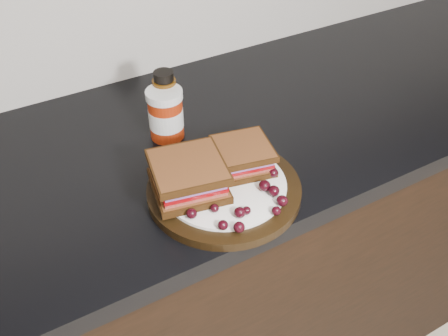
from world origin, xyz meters
The scene contains 29 objects.
base_cabinets centered at (0.00, 1.70, 0.43)m, with size 3.96×0.58×0.86m, color black.
countertop centered at (0.00, 1.70, 0.88)m, with size 3.98×0.60×0.04m, color black.
plate centered at (-0.09, 1.53, 0.91)m, with size 0.28×0.28×0.02m, color black.
sandwich_left centered at (-0.15, 1.54, 0.95)m, with size 0.12×0.12×0.06m, color brown, non-canonical shape.
sandwich_right centered at (-0.04, 1.55, 0.95)m, with size 0.10×0.10×0.05m, color brown, non-canonical shape.
grape_0 centered at (-0.18, 1.48, 0.93)m, with size 0.02×0.02×0.02m, color black.
grape_1 centered at (-0.14, 1.47, 0.93)m, with size 0.02×0.02×0.01m, color black.
grape_2 centered at (-0.15, 1.43, 0.93)m, with size 0.02×0.02×0.02m, color black.
grape_3 centered at (-0.13, 1.41, 0.93)m, with size 0.02×0.02×0.02m, color black.
grape_4 centered at (-0.11, 1.44, 0.93)m, with size 0.02×0.02×0.02m, color black.
grape_5 centered at (-0.10, 1.44, 0.93)m, with size 0.02×0.02×0.01m, color black.
grape_6 centered at (-0.05, 1.42, 0.93)m, with size 0.02×0.02×0.02m, color black.
grape_7 centered at (-0.03, 1.43, 0.93)m, with size 0.02×0.02×0.02m, color black.
grape_8 centered at (-0.03, 1.46, 0.93)m, with size 0.02×0.02×0.02m, color black.
grape_9 centered at (-0.04, 1.47, 0.93)m, with size 0.02×0.02×0.02m, color black.
grape_10 centered at (0.00, 1.50, 0.93)m, with size 0.02×0.02×0.02m, color black.
grape_11 centered at (-0.01, 1.52, 0.93)m, with size 0.02×0.02×0.02m, color black.
grape_12 centered at (-0.01, 1.53, 0.93)m, with size 0.02×0.02×0.02m, color black.
grape_13 centered at (-0.01, 1.57, 0.93)m, with size 0.02×0.02×0.02m, color black.
grape_14 centered at (-0.12, 1.59, 0.93)m, with size 0.02×0.02×0.01m, color black.
grape_15 centered at (-0.13, 1.55, 0.93)m, with size 0.02×0.02×0.02m, color black.
grape_16 centered at (-0.16, 1.55, 0.93)m, with size 0.02×0.02×0.02m, color black.
grape_17 centered at (-0.17, 1.53, 0.93)m, with size 0.02×0.02×0.02m, color black.
grape_18 centered at (-0.19, 1.51, 0.93)m, with size 0.02×0.02×0.02m, color black.
grape_19 centered at (-0.15, 1.59, 0.93)m, with size 0.02×0.02×0.02m, color black.
grape_20 centered at (-0.15, 1.53, 0.93)m, with size 0.02×0.02×0.02m, color black.
grape_21 centered at (-0.15, 1.53, 0.93)m, with size 0.02×0.02×0.02m, color black.
condiment_jar centered at (-0.11, 1.74, 0.95)m, with size 0.07×0.07×0.11m, color #98260B.
oil_bottle centered at (-0.09, 1.76, 0.97)m, with size 0.05×0.05×0.13m, color #482807.
Camera 1 is at (-0.42, 0.95, 1.52)m, focal length 40.00 mm.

